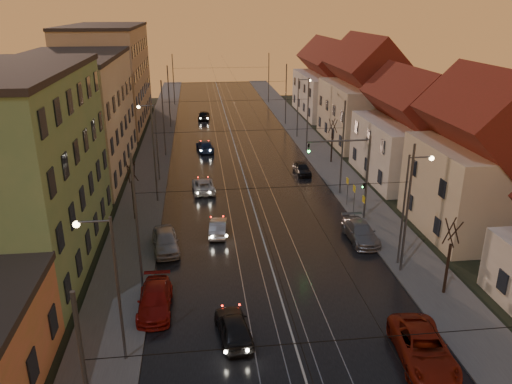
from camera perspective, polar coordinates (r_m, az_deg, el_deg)
name	(u,v)px	position (r m, az deg, el deg)	size (l,w,h in m)	color
ground	(303,373)	(26.24, 5.44, -19.93)	(160.00, 160.00, 0.00)	black
road	(237,151)	(61.99, -2.24, 4.66)	(16.00, 120.00, 0.04)	black
sidewalk_left	(155,154)	(62.02, -11.51, 4.31)	(4.00, 120.00, 0.15)	#4C4C4C
sidewalk_right	(316,148)	(63.52, 6.82, 4.97)	(4.00, 120.00, 0.15)	#4C4C4C
tram_rail_0	(219,152)	(61.85, -4.28, 4.61)	(0.06, 120.00, 0.03)	gray
tram_rail_1	(230,151)	(61.93, -2.95, 4.66)	(0.06, 120.00, 0.03)	gray
tram_rail_2	(243,151)	(62.04, -1.53, 4.71)	(0.06, 120.00, 0.03)	gray
tram_rail_3	(254,151)	(62.18, -0.21, 4.76)	(0.06, 120.00, 0.03)	gray
apartment_left_1	(7,173)	(37.31, -26.61, 1.99)	(10.00, 18.00, 13.00)	#608F5B
apartment_left_2	(74,117)	(56.04, -20.11, 8.01)	(10.00, 20.00, 12.00)	#C2B196
apartment_left_3	(109,77)	(79.12, -16.49, 12.49)	(10.00, 24.00, 14.00)	tan
house_right_1	(482,165)	(42.30, 24.37, 2.85)	(8.67, 10.20, 10.80)	beige
house_right_2	(412,134)	(53.60, 17.35, 6.30)	(9.18, 12.24, 9.20)	beige
house_right_3	(365,98)	(67.03, 12.36, 10.49)	(9.18, 14.28, 11.50)	beige
house_right_4	(329,83)	(84.16, 8.37, 12.19)	(9.18, 16.32, 10.00)	beige
catenary_pole_l_1	(137,224)	(31.31, -13.46, -3.57)	(0.16, 0.16, 9.00)	#595B60
catenary_pole_r_1	(407,211)	(33.78, 16.89, -2.09)	(0.16, 0.16, 9.00)	#595B60
catenary_pole_l_2	(154,155)	(45.37, -11.54, 4.15)	(0.16, 0.16, 9.00)	#595B60
catenary_pole_r_2	(342,149)	(47.11, 9.84, 4.87)	(0.16, 0.16, 9.00)	#595B60
catenary_pole_l_3	(163,119)	(59.88, -10.53, 8.18)	(0.16, 0.16, 9.00)	#595B60
catenary_pole_r_3	(308,116)	(61.21, 5.92, 8.68)	(0.16, 0.16, 9.00)	#595B60
catenary_pole_l_4	(169,97)	(74.59, -9.91, 10.62)	(0.16, 0.16, 9.00)	#595B60
catenary_pole_r_4	(286,95)	(75.66, 3.44, 11.03)	(0.16, 0.16, 9.00)	#595B60
catenary_pole_l_5	(173,80)	(92.37, -9.42, 12.53)	(0.16, 0.16, 9.00)	#595B60
catenary_pole_r_5	(269,78)	(93.23, 1.46, 12.86)	(0.16, 0.16, 9.00)	#595B60
street_lamp_0	(110,277)	(25.02, -16.33, -9.32)	(1.75, 0.32, 8.00)	#595B60
street_lamp_1	(409,200)	(34.69, 17.09, -0.83)	(1.75, 0.32, 8.00)	#595B60
street_lamp_2	(153,135)	(51.09, -11.67, 6.43)	(1.75, 0.32, 8.00)	#595B60
street_lamp_3	(300,102)	(67.96, 5.07, 10.22)	(1.75, 0.32, 8.00)	#595B60
traffic_light_mast	(356,168)	(41.42, 11.34, 2.73)	(5.30, 0.32, 7.20)	#595B60
bare_tree_0	(133,193)	(42.38, -13.88, -0.08)	(1.09, 1.09, 5.11)	black
bare_tree_1	(448,259)	(32.85, 21.14, -7.16)	(1.09, 1.09, 5.11)	black
bare_tree_2	(332,142)	(57.39, 8.69, 5.68)	(1.09, 1.09, 5.11)	black
driving_car_0	(234,327)	(27.94, -2.59, -15.14)	(1.66, 4.13, 1.41)	black
driving_car_1	(218,227)	(39.46, -4.34, -4.03)	(1.29, 3.71, 1.22)	#9A9A9F
driving_car_2	(203,186)	(48.58, -6.04, 0.74)	(2.04, 4.42, 1.23)	#BDBDBD
driving_car_3	(205,146)	(62.29, -5.85, 5.25)	(1.83, 4.50, 1.31)	navy
driving_car_4	(204,115)	(80.06, -6.00, 8.72)	(1.69, 4.21, 1.43)	black
parked_left_2	(155,300)	(30.71, -11.46, -11.98)	(1.93, 4.75, 1.38)	maroon
parked_left_3	(165,241)	(37.43, -10.31, -5.50)	(1.81, 4.49, 1.53)	#A2A3A8
parked_right_0	(423,348)	(27.75, 18.55, -16.52)	(2.50, 5.43, 1.51)	maroon
parked_right_1	(361,232)	(39.17, 11.86, -4.49)	(1.96, 4.83, 1.40)	gray
parked_right_2	(302,168)	(53.61, 5.28, 2.70)	(1.48, 3.67, 1.25)	black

